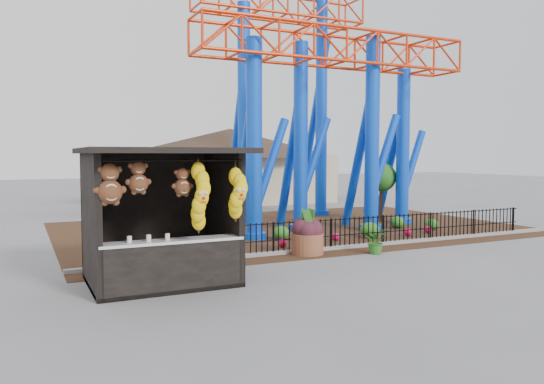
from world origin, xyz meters
name	(u,v)px	position (x,y,z in m)	size (l,w,h in m)	color
ground	(298,280)	(0.00, 0.00, 0.00)	(120.00, 120.00, 0.00)	slate
mulch_bed	(291,228)	(4.00, 8.00, 0.01)	(18.00, 12.00, 0.02)	#331E11
curb	(363,245)	(4.00, 3.00, 0.06)	(18.00, 0.18, 0.12)	gray
prize_booth	(163,218)	(-3.01, 0.91, 1.53)	(3.50, 3.40, 3.12)	black
picket_fence	(386,230)	(4.90, 3.00, 0.50)	(12.20, 0.06, 1.00)	black
roller_coaster	(313,70)	(5.12, 8.23, 6.44)	(11.00, 6.37, 10.82)	blue
terracotta_planter	(307,244)	(1.77, 2.70, 0.32)	(0.96, 0.96, 0.64)	brown
planter_foliage	(307,223)	(1.77, 2.70, 0.96)	(0.70, 0.70, 0.64)	#39161F
potted_plant	(376,241)	(3.69, 1.93, 0.39)	(0.70, 0.61, 0.78)	#214E17
landscaping	(351,227)	(5.22, 5.51, 0.27)	(7.51, 3.06, 0.60)	#255E1B
pavilion	(230,153)	(6.00, 20.00, 3.07)	(15.00, 15.00, 4.80)	#BFAD8C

